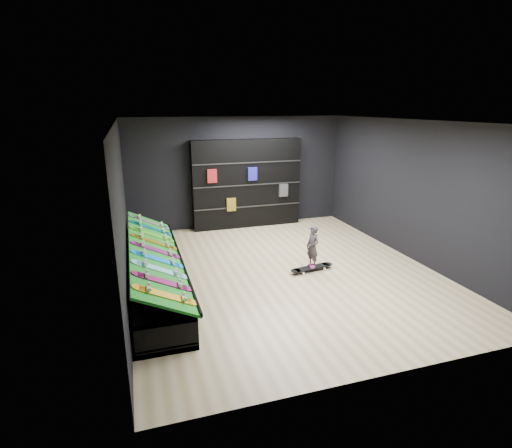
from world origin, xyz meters
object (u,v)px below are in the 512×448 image
object	(u,v)px
display_rack	(154,275)
child	(312,255)
back_shelving	(247,184)
floor_skateboard	(312,269)

from	to	relation	value
display_rack	child	distance (m)	3.14
back_shelving	floor_skateboard	world-z (taller)	back_shelving
back_shelving	floor_skateboard	distance (m)	3.71
display_rack	child	bearing A→B (deg)	-3.34
display_rack	back_shelving	distance (m)	4.42
display_rack	back_shelving	world-z (taller)	back_shelving
child	back_shelving	bearing A→B (deg)	171.52
back_shelving	floor_skateboard	size ratio (longest dim) A/B	3.08
back_shelving	floor_skateboard	xyz separation A→B (m)	(0.37, -3.50, -1.16)
floor_skateboard	child	world-z (taller)	child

